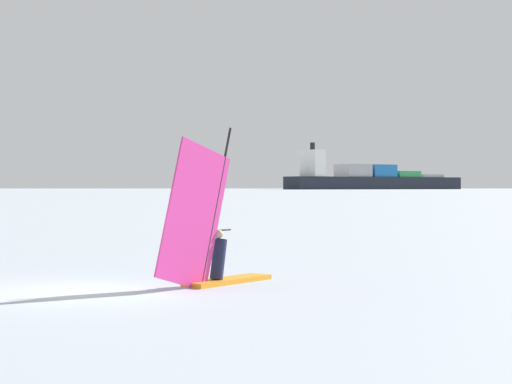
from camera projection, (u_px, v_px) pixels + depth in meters
The scene contains 4 objects.
ground_plane at pixel (75, 292), 18.82m from camera, with size 4000.00×4000.00×0.00m, color #9EA8B2.
windsurfer at pixel (211, 245), 19.97m from camera, with size 2.90×3.06×3.95m.
cargo_ship at pixel (372, 179), 700.26m from camera, with size 163.64×94.49×37.75m.
distant_headland at pixel (304, 178), 1302.33m from camera, with size 1390.20×306.82×30.99m, color #60665B.
Camera 1 is at (2.54, -19.07, 2.38)m, focal length 58.51 mm.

